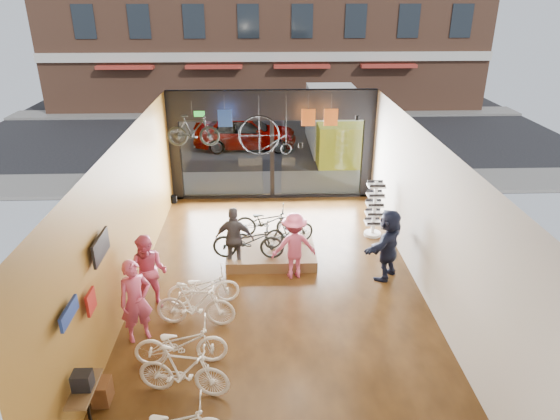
{
  "coord_description": "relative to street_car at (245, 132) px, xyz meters",
  "views": [
    {
      "loc": [
        -0.35,
        -10.55,
        6.8
      ],
      "look_at": [
        0.1,
        1.4,
        1.51
      ],
      "focal_mm": 32.0,
      "sensor_mm": 36.0,
      "label": 1
    }
  ],
  "objects": [
    {
      "name": "wall_right",
      "position": [
        4.63,
        -12.0,
        1.1
      ],
      "size": [
        0.04,
        12.0,
        3.8
      ],
      "primitive_type": "cube",
      "color": "beige",
      "rests_on": "ground"
    },
    {
      "name": "wall_merch",
      "position": [
        -2.27,
        -15.5,
        0.5
      ],
      "size": [
        0.4,
        2.4,
        2.6
      ],
      "primitive_type": null,
      "color": "navy",
      "rests_on": "wall_left"
    },
    {
      "name": "customer_2",
      "position": [
        0.02,
        -10.96,
        0.07
      ],
      "size": [
        1.06,
        0.53,
        1.74
      ],
      "primitive_type": "imported",
      "rotation": [
        0.0,
        0.0,
        3.04
      ],
      "color": "#3F3F44",
      "rests_on": "ground_plane"
    },
    {
      "name": "storefront",
      "position": [
        1.11,
        -6.0,
        1.1
      ],
      "size": [
        7.0,
        0.26,
        3.8
      ],
      "primitive_type": null,
      "color": "black",
      "rests_on": "ground"
    },
    {
      "name": "street_road",
      "position": [
        1.11,
        3.0,
        -0.81
      ],
      "size": [
        30.0,
        18.0,
        0.02
      ],
      "primitive_type": "cube",
      "color": "black",
      "rests_on": "ground"
    },
    {
      "name": "jersey_right",
      "position": [
        2.99,
        -6.8,
        2.25
      ],
      "size": [
        0.45,
        0.03,
        0.55
      ],
      "primitive_type": "cube",
      "color": "#CC5919",
      "rests_on": "ceiling"
    },
    {
      "name": "sunglasses_rack",
      "position": [
        4.06,
        -9.18,
        0.06
      ],
      "size": [
        0.52,
        0.43,
        1.72
      ],
      "primitive_type": null,
      "rotation": [
        0.0,
        0.0,
        -0.02
      ],
      "color": "white",
      "rests_on": "ground_plane"
    },
    {
      "name": "display_bike_mid",
      "position": [
        1.47,
        -10.29,
        -0.04
      ],
      "size": [
        1.56,
        1.0,
        0.91
      ],
      "primitive_type": "imported",
      "rotation": [
        0.0,
        0.0,
        1.98
      ],
      "color": "black",
      "rests_on": "display_platform"
    },
    {
      "name": "floor_bike_3",
      "position": [
        -0.74,
        -13.4,
        -0.27
      ],
      "size": [
        1.79,
        0.68,
        1.05
      ],
      "primitive_type": "imported",
      "rotation": [
        0.0,
        0.0,
        1.46
      ],
      "color": "white",
      "rests_on": "ground_plane"
    },
    {
      "name": "floor_bike_2",
      "position": [
        -0.88,
        -14.63,
        -0.32
      ],
      "size": [
        1.84,
        0.73,
        0.95
      ],
      "primitive_type": "imported",
      "rotation": [
        0.0,
        0.0,
        1.62
      ],
      "color": "white",
      "rests_on": "ground_plane"
    },
    {
      "name": "display_platform",
      "position": [
        0.97,
        -10.42,
        -0.65
      ],
      "size": [
        2.4,
        1.8,
        0.3
      ],
      "primitive_type": "cube",
      "color": "#503620",
      "rests_on": "ground_plane"
    },
    {
      "name": "sidewalk_far",
      "position": [
        1.11,
        7.0,
        -0.74
      ],
      "size": [
        30.0,
        2.0,
        0.12
      ],
      "primitive_type": "cube",
      "color": "slate",
      "rests_on": "ground"
    },
    {
      "name": "street_car",
      "position": [
        0.0,
        0.0,
        0.0
      ],
      "size": [
        4.69,
        1.89,
        1.6
      ],
      "primitive_type": "imported",
      "rotation": [
        0.0,
        0.0,
        1.57
      ],
      "color": "gray",
      "rests_on": "street_road"
    },
    {
      "name": "floor_bike_1",
      "position": [
        -0.72,
        -15.46,
        -0.28
      ],
      "size": [
        1.78,
        0.8,
        1.03
      ],
      "primitive_type": "imported",
      "rotation": [
        0.0,
        0.0,
        1.38
      ],
      "color": "white",
      "rests_on": "ground_plane"
    },
    {
      "name": "hung_bike",
      "position": [
        -1.3,
        -7.8,
        2.13
      ],
      "size": [
        1.59,
        0.49,
        0.95
      ],
      "primitive_type": "imported",
      "rotation": [
        0.0,
        0.0,
        1.54
      ],
      "color": "black",
      "rests_on": "ceiling"
    },
    {
      "name": "customer_3",
      "position": [
        1.53,
        -11.44,
        0.09
      ],
      "size": [
        1.23,
        0.82,
        1.77
      ],
      "primitive_type": "imported",
      "rotation": [
        0.0,
        0.0,
        3.29
      ],
      "color": "#CC4C72",
      "rests_on": "ground_plane"
    },
    {
      "name": "jersey_left",
      "position": [
        -0.4,
        -6.8,
        2.25
      ],
      "size": [
        0.45,
        0.03,
        0.55
      ],
      "primitive_type": "cube",
      "color": "#1E3F99",
      "rests_on": "ceiling"
    },
    {
      "name": "ceiling",
      "position": [
        1.11,
        -12.0,
        3.02
      ],
      "size": [
        7.0,
        12.0,
        0.04
      ],
      "primitive_type": "cube",
      "color": "black",
      "rests_on": "ground"
    },
    {
      "name": "display_bike_right",
      "position": [
        0.85,
        -9.73,
        -0.03
      ],
      "size": [
        1.84,
        0.79,
        0.94
      ],
      "primitive_type": "imported",
      "rotation": [
        0.0,
        0.0,
        1.48
      ],
      "color": "black",
      "rests_on": "display_platform"
    },
    {
      "name": "display_bike_left",
      "position": [
        0.37,
        -10.94,
        -0.01
      ],
      "size": [
        1.92,
        0.78,
        0.99
      ],
      "primitive_type": "imported",
      "rotation": [
        0.0,
        0.0,
        1.5
      ],
      "color": "black",
      "rests_on": "display_platform"
    },
    {
      "name": "customer_1",
      "position": [
        -1.86,
        -12.65,
        0.11
      ],
      "size": [
        0.96,
        0.79,
        1.82
      ],
      "primitive_type": "imported",
      "rotation": [
        0.0,
        0.0,
        -0.12
      ],
      "color": "#CC4C72",
      "rests_on": "ground_plane"
    },
    {
      "name": "penny_farthing",
      "position": [
        0.95,
        -7.07,
        1.7
      ],
      "size": [
        1.62,
        0.06,
        1.3
      ],
      "primitive_type": null,
      "color": "black",
      "rests_on": "ceiling"
    },
    {
      "name": "box_truck",
      "position": [
        4.1,
        -1.0,
        0.51
      ],
      "size": [
        2.22,
        6.65,
        2.62
      ],
      "primitive_type": null,
      "color": "silver",
      "rests_on": "street_road"
    },
    {
      "name": "ground_plane",
      "position": [
        1.11,
        -12.0,
        -0.82
      ],
      "size": [
        7.0,
        12.0,
        0.04
      ],
      "primitive_type": "cube",
      "color": "black",
      "rests_on": "ground"
    },
    {
      "name": "wall_left",
      "position": [
        -2.41,
        -12.0,
        1.1
      ],
      "size": [
        0.04,
        12.0,
        3.8
      ],
      "primitive_type": "cube",
      "color": "olive",
      "rests_on": "ground"
    },
    {
      "name": "customer_0",
      "position": [
        -1.89,
        -13.81,
        0.13
      ],
      "size": [
        0.81,
        0.72,
        1.85
      ],
      "primitive_type": "imported",
      "rotation": [
        0.0,
        0.0,
        0.51
      ],
      "color": "#CC4C72",
      "rests_on": "ground_plane"
    },
    {
      "name": "floor_bike_4",
      "position": [
        -0.66,
        -12.58,
        -0.36
      ],
      "size": [
        1.74,
        0.82,
        0.88
      ],
      "primitive_type": "imported",
      "rotation": [
        0.0,
        0.0,
        1.71
      ],
      "color": "white",
      "rests_on": "ground_plane"
    },
    {
      "name": "customer_5",
      "position": [
        3.9,
        -11.55,
        0.14
      ],
      "size": [
        1.51,
        1.71,
        1.88
      ],
      "primitive_type": "imported",
      "rotation": [
        0.0,
        0.0,
        4.05
      ],
      "color": "#161C33",
      "rests_on": "ground_plane"
    },
    {
      "name": "sidewalk_near",
      "position": [
        1.11,
        -4.8,
        -0.74
      ],
      "size": [
        30.0,
        2.4,
        0.12
      ],
      "primitive_type": "cube",
      "color": "slate",
      "rests_on": "ground"
    },
    {
      "name": "jersey_mid",
      "position": [
        2.26,
        -6.8,
        2.25
      ],
      "size": [
        0.45,
        0.03,
        0.55
      ],
      "primitive_type": "cube",
      "color": "#CC5919",
      "rests_on": "ceiling"
    },
    {
      "name": "exit_sign",
      "position": [
        -1.29,
        -6.12,
        2.25
      ],
      "size": [
        0.35,
        0.06,
        0.18
      ],
      "primitive_type": "cube",
      "color": "#198C26",
      "rests_on": "storefront"
    }
  ]
}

